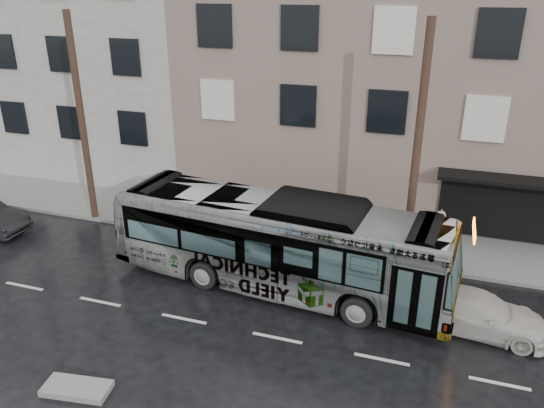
% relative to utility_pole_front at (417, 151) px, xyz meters
% --- Properties ---
extents(ground, '(120.00, 120.00, 0.00)m').
position_rel_utility_pole_front_xyz_m(ground, '(-6.50, -3.30, -4.65)').
color(ground, black).
rests_on(ground, ground).
extents(sidewalk, '(90.00, 3.60, 0.15)m').
position_rel_utility_pole_front_xyz_m(sidewalk, '(-6.50, 1.60, -4.58)').
color(sidewalk, gray).
rests_on(sidewalk, ground).
extents(building_taupe, '(20.00, 12.00, 11.00)m').
position_rel_utility_pole_front_xyz_m(building_taupe, '(-1.50, 9.40, 0.85)').
color(building_taupe, gray).
rests_on(building_taupe, ground).
extents(building_grey, '(26.00, 15.00, 16.00)m').
position_rel_utility_pole_front_xyz_m(building_grey, '(-24.50, 10.90, 3.35)').
color(building_grey, beige).
rests_on(building_grey, ground).
extents(utility_pole_front, '(0.30, 0.30, 9.00)m').
position_rel_utility_pole_front_xyz_m(utility_pole_front, '(0.00, 0.00, 0.00)').
color(utility_pole_front, '#432D21').
rests_on(utility_pole_front, sidewalk).
extents(utility_pole_rear, '(0.30, 0.30, 9.00)m').
position_rel_utility_pole_front_xyz_m(utility_pole_rear, '(-14.00, 0.00, 0.00)').
color(utility_pole_rear, '#432D21').
rests_on(utility_pole_rear, sidewalk).
extents(sign_post, '(0.06, 0.06, 2.40)m').
position_rel_utility_pole_front_xyz_m(sign_post, '(1.10, 0.00, -3.30)').
color(sign_post, slate).
rests_on(sign_post, sidewalk).
extents(bus, '(12.47, 4.04, 3.41)m').
position_rel_utility_pole_front_xyz_m(bus, '(-4.20, -2.81, -2.94)').
color(bus, '#B2B2B2').
rests_on(bus, ground).
extents(white_sedan, '(4.51, 2.15, 1.27)m').
position_rel_utility_pole_front_xyz_m(white_sedan, '(2.44, -3.41, -4.02)').
color(white_sedan, silver).
rests_on(white_sedan, ground).
extents(slush_pile, '(1.89, 1.05, 0.18)m').
position_rel_utility_pole_front_xyz_m(slush_pile, '(-7.71, -9.67, -4.56)').
color(slush_pile, '#989591').
rests_on(slush_pile, ground).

